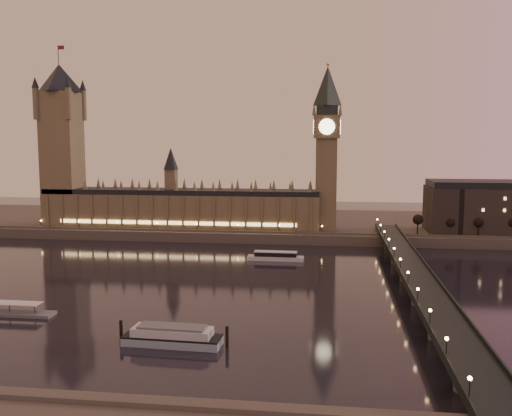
{
  "coord_description": "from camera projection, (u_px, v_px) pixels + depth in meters",
  "views": [
    {
      "loc": [
        56.61,
        -238.02,
        63.01
      ],
      "look_at": [
        20.86,
        35.0,
        30.04
      ],
      "focal_mm": 40.0,
      "sensor_mm": 36.0,
      "label": 1
    }
  ],
  "objects": [
    {
      "name": "bare_tree_0",
      "position": [
        420.0,
        221.0,
        340.48
      ],
      "size": [
        5.65,
        5.65,
        11.48
      ],
      "color": "black",
      "rests_on": "ground"
    },
    {
      "name": "big_ben",
      "position": [
        327.0,
        138.0,
        353.67
      ],
      "size": [
        17.68,
        17.68,
        104.0
      ],
      "color": "brown",
      "rests_on": "ground"
    },
    {
      "name": "moored_barge",
      "position": [
        172.0,
        336.0,
        175.9
      ],
      "size": [
        35.29,
        9.83,
        6.47
      ],
      "rotation": [
        0.0,
        0.0,
        -0.04
      ],
      "color": "#889DAE",
      "rests_on": "ground"
    },
    {
      "name": "ground",
      "position": [
        198.0,
        285.0,
        249.12
      ],
      "size": [
        700.0,
        700.0,
        0.0
      ],
      "primitive_type": "plane",
      "color": "black",
      "rests_on": "ground"
    },
    {
      "name": "bare_tree_2",
      "position": [
        480.0,
        222.0,
        336.04
      ],
      "size": [
        5.65,
        5.65,
        11.48
      ],
      "color": "black",
      "rests_on": "ground"
    },
    {
      "name": "victoria_tower",
      "position": [
        62.0,
        136.0,
        375.89
      ],
      "size": [
        31.68,
        31.68,
        118.0
      ],
      "color": "brown",
      "rests_on": "ground"
    },
    {
      "name": "bare_tree_3",
      "position": [
        511.0,
        223.0,
        333.82
      ],
      "size": [
        5.65,
        5.65,
        11.48
      ],
      "color": "black",
      "rests_on": "ground"
    },
    {
      "name": "bare_tree_1",
      "position": [
        450.0,
        222.0,
        338.26
      ],
      "size": [
        5.65,
        5.65,
        11.48
      ],
      "color": "black",
      "rests_on": "ground"
    },
    {
      "name": "cruise_boat_a",
      "position": [
        276.0,
        256.0,
        299.81
      ],
      "size": [
        29.67,
        6.87,
        4.73
      ],
      "rotation": [
        0.0,
        0.0,
        -0.02
      ],
      "color": "silver",
      "rests_on": "ground"
    },
    {
      "name": "westminster_bridge",
      "position": [
        414.0,
        279.0,
        236.65
      ],
      "size": [
        13.2,
        260.0,
        15.3
      ],
      "color": "black",
      "rests_on": "ground"
    },
    {
      "name": "palace_of_westminster",
      "position": [
        180.0,
        204.0,
        370.83
      ],
      "size": [
        180.0,
        26.62,
        52.0
      ],
      "color": "brown",
      "rests_on": "ground"
    },
    {
      "name": "far_embankment",
      "position": [
        292.0,
        224.0,
        407.34
      ],
      "size": [
        560.0,
        130.0,
        6.0
      ],
      "primitive_type": "cube",
      "color": "#423D35",
      "rests_on": "ground"
    }
  ]
}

